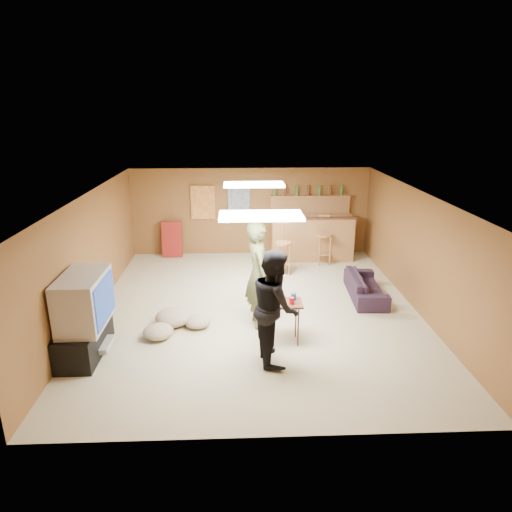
{
  "coord_description": "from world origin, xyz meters",
  "views": [
    {
      "loc": [
        -0.34,
        -7.86,
        3.67
      ],
      "look_at": [
        0.0,
        0.2,
        1.0
      ],
      "focal_mm": 32.0,
      "sensor_mm": 36.0,
      "label": 1
    }
  ],
  "objects_px": {
    "tv_body": "(84,300)",
    "sofa": "(366,286)",
    "bar_counter": "(312,238)",
    "person_olive": "(259,274)",
    "tray_table": "(285,322)",
    "person_black": "(275,307)"
  },
  "relations": [
    {
      "from": "person_olive",
      "to": "person_black",
      "type": "relative_size",
      "value": 1.08
    },
    {
      "from": "sofa",
      "to": "tray_table",
      "type": "bearing_deg",
      "value": 137.57
    },
    {
      "from": "person_olive",
      "to": "bar_counter",
      "type": "bearing_deg",
      "value": -31.88
    },
    {
      "from": "tray_table",
      "to": "sofa",
      "type": "bearing_deg",
      "value": 44.1
    },
    {
      "from": "person_olive",
      "to": "sofa",
      "type": "bearing_deg",
      "value": -72.44
    },
    {
      "from": "person_black",
      "to": "tray_table",
      "type": "xyz_separation_m",
      "value": [
        0.21,
        0.52,
        -0.52
      ]
    },
    {
      "from": "sofa",
      "to": "bar_counter",
      "type": "bearing_deg",
      "value": 19.74
    },
    {
      "from": "tv_body",
      "to": "person_olive",
      "type": "relative_size",
      "value": 0.59
    },
    {
      "from": "sofa",
      "to": "tray_table",
      "type": "relative_size",
      "value": 2.25
    },
    {
      "from": "person_olive",
      "to": "tray_table",
      "type": "distance_m",
      "value": 0.96
    },
    {
      "from": "tv_body",
      "to": "sofa",
      "type": "height_order",
      "value": "tv_body"
    },
    {
      "from": "person_olive",
      "to": "person_black",
      "type": "distance_m",
      "value": 1.19
    },
    {
      "from": "bar_counter",
      "to": "sofa",
      "type": "height_order",
      "value": "bar_counter"
    },
    {
      "from": "bar_counter",
      "to": "tray_table",
      "type": "bearing_deg",
      "value": -104.64
    },
    {
      "from": "bar_counter",
      "to": "person_black",
      "type": "relative_size",
      "value": 1.15
    },
    {
      "from": "person_black",
      "to": "tray_table",
      "type": "relative_size",
      "value": 2.47
    },
    {
      "from": "person_olive",
      "to": "tray_table",
      "type": "bearing_deg",
      "value": -157.78
    },
    {
      "from": "tv_body",
      "to": "person_olive",
      "type": "distance_m",
      "value": 2.81
    },
    {
      "from": "bar_counter",
      "to": "person_olive",
      "type": "relative_size",
      "value": 1.07
    },
    {
      "from": "bar_counter",
      "to": "person_olive",
      "type": "xyz_separation_m",
      "value": [
        -1.49,
        -3.55,
        0.38
      ]
    },
    {
      "from": "tv_body",
      "to": "person_olive",
      "type": "bearing_deg",
      "value": 18.69
    },
    {
      "from": "person_olive",
      "to": "tray_table",
      "type": "relative_size",
      "value": 2.66
    }
  ]
}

